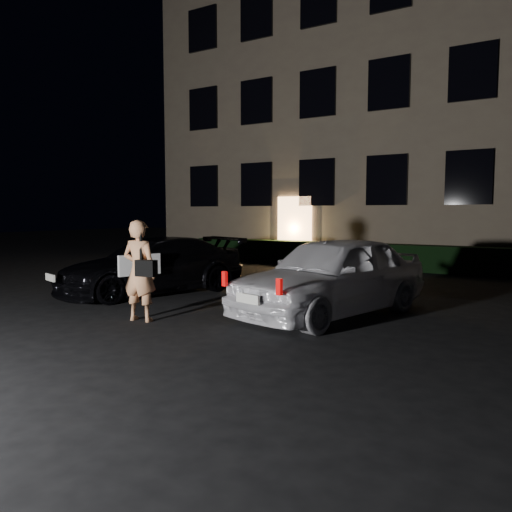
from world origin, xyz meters
The scene contains 6 objects.
ground centered at (0.00, 0.00, 0.00)m, with size 80.00×80.00×0.00m, color black.
building centered at (0.00, 14.99, 6.00)m, with size 20.00×8.11×12.00m.
hedge centered at (0.00, 10.50, 0.42)m, with size 15.00×0.70×0.85m, color black.
sedan centered at (-3.02, 2.72, 0.66)m, with size 3.16×4.88×1.31m.
hatch centered at (1.57, 2.63, 0.75)m, with size 2.78×4.67×1.49m.
man centered at (-1.09, 0.38, 0.89)m, with size 0.79×0.53×1.78m.
Camera 1 is at (5.21, -5.93, 1.92)m, focal length 35.00 mm.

